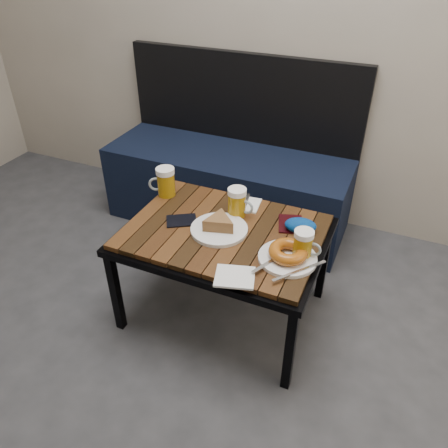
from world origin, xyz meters
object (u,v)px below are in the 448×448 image
at_px(passport_navy, 181,221).
at_px(passport_burgundy, 290,224).
at_px(plate_pie, 219,226).
at_px(beer_mug_right, 304,244).
at_px(bench, 229,179).
at_px(beer_mug_centre, 237,202).
at_px(beer_mug_left, 165,182).
at_px(knit_pouch, 300,225).
at_px(plate_bagel, 288,254).
at_px(cafe_table, 224,238).

distance_m(passport_navy, passport_burgundy, 0.47).
bearing_deg(plate_pie, beer_mug_right, -4.76).
distance_m(bench, beer_mug_centre, 0.73).
relative_size(beer_mug_left, plate_pie, 0.58).
xyz_separation_m(beer_mug_left, knit_pouch, (0.66, -0.04, -0.04)).
distance_m(beer_mug_right, plate_bagel, 0.07).
height_order(bench, plate_bagel, bench).
relative_size(bench, knit_pouch, 10.71).
bearing_deg(plate_bagel, passport_navy, 171.90).
bearing_deg(bench, passport_burgundy, -48.04).
xyz_separation_m(bench, plate_bagel, (0.59, -0.83, 0.22)).
relative_size(plate_pie, knit_pouch, 1.82).
relative_size(bench, beer_mug_centre, 10.78).
height_order(plate_bagel, knit_pouch, plate_bagel).
bearing_deg(plate_pie, knit_pouch, 23.39).
height_order(cafe_table, passport_burgundy, passport_burgundy).
bearing_deg(beer_mug_centre, bench, 120.51).
height_order(beer_mug_centre, passport_burgundy, beer_mug_centre).
distance_m(plate_pie, passport_burgundy, 0.31).
distance_m(beer_mug_right, plate_pie, 0.36).
bearing_deg(beer_mug_left, knit_pouch, 152.94).
bearing_deg(plate_bagel, bench, 125.56).
height_order(cafe_table, knit_pouch, knit_pouch).
bearing_deg(plate_bagel, cafe_table, 164.01).
relative_size(bench, cafe_table, 1.67).
relative_size(beer_mug_left, beer_mug_centre, 1.06).
distance_m(beer_mug_left, knit_pouch, 0.66).
xyz_separation_m(cafe_table, plate_bagel, (0.30, -0.09, 0.07)).
bearing_deg(bench, passport_navy, -82.57).
bearing_deg(knit_pouch, passport_burgundy, 148.78).
distance_m(plate_bagel, passport_navy, 0.50).
bearing_deg(beer_mug_left, passport_burgundy, 155.50).
bearing_deg(bench, knit_pouch, -46.92).
relative_size(beer_mug_centre, passport_burgundy, 0.95).
bearing_deg(beer_mug_right, passport_navy, 176.59).
distance_m(beer_mug_centre, knit_pouch, 0.29).
distance_m(beer_mug_centre, plate_bagel, 0.36).
height_order(cafe_table, beer_mug_right, beer_mug_right).
relative_size(beer_mug_left, passport_burgundy, 1.00).
bearing_deg(passport_burgundy, cafe_table, -166.75).
distance_m(bench, beer_mug_left, 0.65).
bearing_deg(knit_pouch, beer_mug_centre, 178.34).
bearing_deg(bench, cafe_table, -68.55).
height_order(beer_mug_right, knit_pouch, beer_mug_right).
bearing_deg(passport_burgundy, plate_pie, -165.39).
xyz_separation_m(cafe_table, beer_mug_left, (-0.36, 0.15, 0.11)).
bearing_deg(plate_pie, bench, 110.05).
xyz_separation_m(cafe_table, beer_mug_right, (0.35, -0.05, 0.10)).
xyz_separation_m(bench, beer_mug_right, (0.64, -0.79, 0.26)).
bearing_deg(beer_mug_centre, plate_pie, -94.90).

